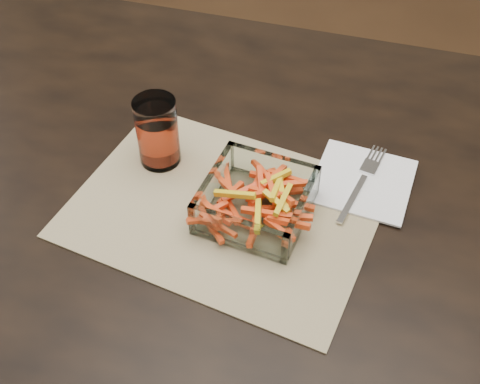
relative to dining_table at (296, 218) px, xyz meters
name	(u,v)px	position (x,y,z in m)	size (l,w,h in m)	color
dining_table	(296,218)	(0.00, 0.00, 0.00)	(1.60, 0.90, 0.75)	black
placemat	(223,209)	(-0.10, -0.09, 0.09)	(0.45, 0.33, 0.00)	tan
glass_bowl	(256,202)	(-0.05, -0.09, 0.12)	(0.17, 0.17, 0.06)	white
tumbler	(158,134)	(-0.23, -0.02, 0.15)	(0.07, 0.07, 0.12)	white
napkin	(363,181)	(0.10, 0.03, 0.09)	(0.15, 0.15, 0.00)	white
fork	(362,180)	(0.10, 0.02, 0.10)	(0.05, 0.19, 0.00)	silver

